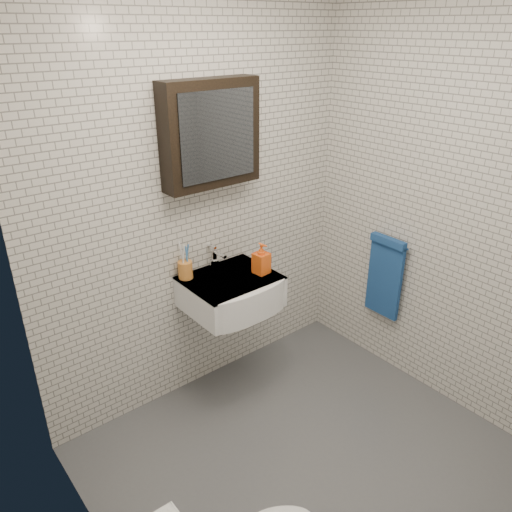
% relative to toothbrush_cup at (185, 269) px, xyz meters
% --- Properties ---
extents(ground, '(2.20, 2.00, 0.01)m').
position_rel_toothbrush_cup_xyz_m(ground, '(0.16, -0.94, -0.91)').
color(ground, '#52555A').
rests_on(ground, ground).
extents(room_shell, '(2.22, 2.02, 2.51)m').
position_rel_toothbrush_cup_xyz_m(room_shell, '(0.16, -0.94, 0.56)').
color(room_shell, silver).
rests_on(room_shell, ground).
extents(washbasin, '(0.55, 0.50, 0.20)m').
position_rel_toothbrush_cup_xyz_m(washbasin, '(0.21, -0.21, -0.15)').
color(washbasin, white).
rests_on(washbasin, room_shell).
extents(faucet, '(0.06, 0.20, 0.15)m').
position_rel_toothbrush_cup_xyz_m(faucet, '(0.21, -0.01, 0.01)').
color(faucet, silver).
rests_on(faucet, washbasin).
extents(mirror_cabinet, '(0.60, 0.15, 0.60)m').
position_rel_toothbrush_cup_xyz_m(mirror_cabinet, '(0.21, -0.01, 0.79)').
color(mirror_cabinet, black).
rests_on(mirror_cabinet, room_shell).
extents(towel_rail, '(0.09, 0.30, 0.58)m').
position_rel_toothbrush_cup_xyz_m(towel_rail, '(1.21, -0.59, -0.19)').
color(towel_rail, silver).
rests_on(towel_rail, room_shell).
extents(toothbrush_cup, '(0.11, 0.11, 0.24)m').
position_rel_toothbrush_cup_xyz_m(toothbrush_cup, '(0.00, 0.00, 0.00)').
color(toothbrush_cup, orange).
rests_on(toothbrush_cup, washbasin).
extents(soap_bottle, '(0.10, 0.10, 0.20)m').
position_rel_toothbrush_cup_xyz_m(soap_bottle, '(0.40, -0.24, 0.04)').
color(soap_bottle, orange).
rests_on(soap_bottle, washbasin).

